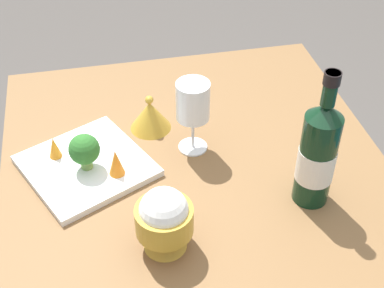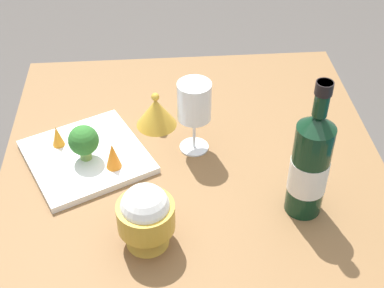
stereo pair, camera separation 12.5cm
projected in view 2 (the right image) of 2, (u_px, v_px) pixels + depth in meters
dining_table at (192, 183)px, 1.33m from camera, size 0.87×0.87×0.75m
wine_bottle at (310, 164)px, 1.06m from camera, size 0.08×0.08×0.31m
wine_glass at (194, 103)px, 1.20m from camera, size 0.08×0.08×0.18m
rice_bowl at (146, 216)px, 1.02m from camera, size 0.11×0.11×0.14m
rice_bowl_lid at (156, 112)px, 1.33m from camera, size 0.10×0.10×0.09m
serving_plate at (87, 157)px, 1.25m from camera, size 0.33×0.33×0.02m
broccoli_floret at (84, 141)px, 1.20m from camera, size 0.07×0.07×0.09m
carrot_garnish_left at (57, 136)px, 1.25m from camera, size 0.03×0.03×0.05m
carrot_garnish_right at (113, 156)px, 1.19m from camera, size 0.04×0.04×0.06m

